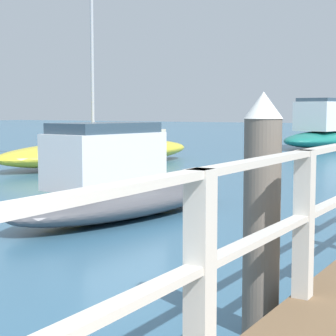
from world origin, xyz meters
name	(u,v)px	position (x,y,z in m)	size (l,w,h in m)	color
dock_piling_near	(262,214)	(-1.42, 4.06, 0.94)	(0.29, 0.29, 1.85)	#6B6056
boat_0	(119,186)	(-5.26, 7.56, 0.51)	(2.06, 4.82, 1.53)	#4C4C51
boat_1	(104,150)	(-11.08, 14.82, 0.46)	(3.43, 8.12, 9.80)	gold
boat_4	(331,131)	(-7.40, 27.33, 0.76)	(3.95, 8.27, 2.27)	#197266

